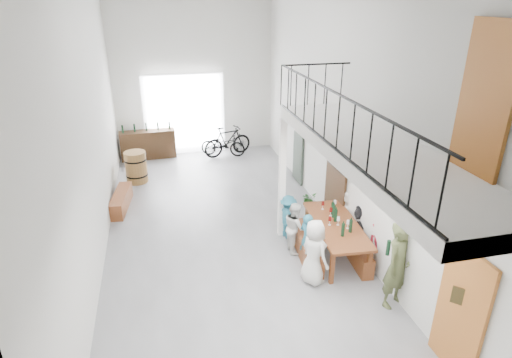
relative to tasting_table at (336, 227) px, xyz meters
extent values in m
plane|color=slate|center=(-2.20, 1.60, -0.71)|extent=(12.00, 12.00, 0.00)
plane|color=silver|center=(-2.20, 7.60, 2.04)|extent=(5.50, 0.00, 5.50)
plane|color=silver|center=(-2.20, -4.40, 2.04)|extent=(5.50, 0.00, 5.50)
plane|color=silver|center=(-4.95, 1.60, 2.04)|extent=(0.00, 12.00, 12.00)
plane|color=silver|center=(0.55, 1.60, 2.04)|extent=(0.00, 12.00, 12.00)
cube|color=white|center=(-2.60, 7.54, 0.69)|extent=(2.80, 0.08, 2.80)
cube|color=#A65C21|center=(0.50, -3.30, 0.34)|extent=(0.06, 0.95, 2.10)
cube|color=#3A2412|center=(0.50, 1.30, 0.29)|extent=(0.06, 1.10, 2.00)
cube|color=#283229|center=(0.50, 4.10, 0.29)|extent=(0.06, 0.80, 2.00)
cube|color=#A65C21|center=(0.50, -2.90, 3.39)|extent=(0.06, 0.90, 1.95)
cube|color=#45391B|center=(0.52, 0.20, 1.19)|extent=(0.04, 0.45, 0.55)
cylinder|color=white|center=(0.51, 2.80, 1.69)|extent=(0.04, 0.28, 0.28)
cube|color=white|center=(-0.20, -1.60, 2.29)|extent=(1.50, 5.60, 0.25)
cube|color=black|center=(-0.93, -1.60, 3.27)|extent=(0.03, 5.60, 0.03)
cube|color=black|center=(-0.93, -1.60, 2.44)|extent=(0.03, 5.60, 0.03)
cube|color=black|center=(-0.20, 1.18, 3.27)|extent=(1.50, 0.03, 0.03)
cube|color=white|center=(-0.90, 1.15, 0.73)|extent=(0.14, 0.14, 2.88)
cube|color=brown|center=(0.00, 0.00, 0.05)|extent=(1.09, 2.30, 0.06)
cube|color=brown|center=(-0.46, -0.93, -0.34)|extent=(0.08, 0.08, 0.73)
cube|color=brown|center=(0.30, -0.99, -0.34)|extent=(0.08, 0.08, 0.73)
cube|color=brown|center=(-0.30, 0.99, -0.34)|extent=(0.08, 0.08, 0.73)
cube|color=brown|center=(0.46, 0.93, -0.34)|extent=(0.08, 0.08, 0.73)
cube|color=brown|center=(-0.64, 0.09, -0.49)|extent=(0.50, 1.93, 0.44)
cube|color=brown|center=(0.37, -0.08, -0.49)|extent=(0.40, 1.93, 0.44)
cylinder|color=black|center=(0.08, 0.45, 0.26)|extent=(0.07, 0.07, 0.35)
cylinder|color=black|center=(0.04, 0.29, 0.26)|extent=(0.07, 0.07, 0.35)
cylinder|color=black|center=(0.01, 0.11, 0.26)|extent=(0.07, 0.07, 0.35)
cylinder|color=black|center=(0.13, -0.38, 0.26)|extent=(0.07, 0.07, 0.35)
cylinder|color=black|center=(-0.09, -0.49, 0.26)|extent=(0.07, 0.07, 0.35)
cube|color=brown|center=(-4.70, 3.45, -0.49)|extent=(0.55, 1.60, 0.44)
cylinder|color=olive|center=(-4.32, 5.17, -0.22)|extent=(0.65, 0.65, 0.97)
cylinder|color=black|center=(-4.32, 5.17, -0.46)|extent=(0.66, 0.66, 0.05)
cylinder|color=black|center=(-4.32, 5.17, 0.02)|extent=(0.66, 0.66, 0.05)
cube|color=#3A2412|center=(-3.95, 7.25, -0.21)|extent=(1.89, 0.62, 0.99)
cylinder|color=black|center=(-4.73, 7.16, 0.42)|extent=(0.06, 0.06, 0.28)
cylinder|color=black|center=(-4.34, 7.22, 0.42)|extent=(0.06, 0.06, 0.28)
cylinder|color=black|center=(-3.95, 7.29, 0.42)|extent=(0.06, 0.06, 0.28)
cylinder|color=black|center=(-3.56, 7.27, 0.42)|extent=(0.06, 0.06, 0.28)
cylinder|color=black|center=(-3.17, 7.26, 0.42)|extent=(0.06, 0.06, 0.28)
imported|color=silver|center=(-0.80, -0.78, -0.02)|extent=(0.64, 0.78, 1.38)
imported|color=#25687E|center=(-0.69, -0.10, -0.13)|extent=(0.42, 0.49, 1.15)
imported|color=silver|center=(-0.80, 0.41, -0.12)|extent=(0.47, 0.59, 1.17)
imported|color=#25687E|center=(-0.78, 0.99, -0.17)|extent=(0.57, 0.77, 1.07)
imported|color=red|center=(0.63, -0.55, -0.17)|extent=(0.49, 0.68, 1.07)
imported|color=black|center=(0.60, 0.08, -0.14)|extent=(0.72, 1.09, 1.12)
imported|color=silver|center=(0.63, 0.75, -0.12)|extent=(0.37, 0.57, 1.17)
imported|color=#47502D|center=(0.42, -1.76, 0.14)|extent=(0.73, 0.63, 1.70)
imported|color=#1F5221|center=(0.25, 2.37, -0.49)|extent=(0.48, 0.45, 0.43)
imported|color=black|center=(-1.37, 6.87, -0.29)|extent=(1.68, 1.11, 0.83)
imported|color=black|center=(-1.20, 6.84, -0.17)|extent=(1.86, 0.98, 1.07)
camera|label=1|loc=(-3.54, -7.42, 4.62)|focal=30.00mm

